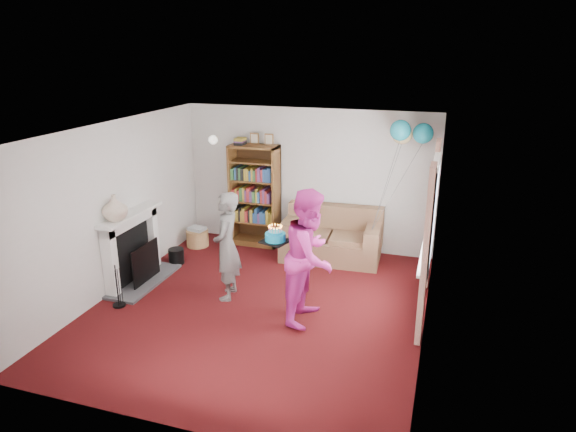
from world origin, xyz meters
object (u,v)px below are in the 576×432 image
(bookcase, at_px, (255,196))
(person_striped, at_px, (227,246))
(sofa, at_px, (332,239))
(birthday_cake, at_px, (275,237))
(person_magenta, at_px, (310,256))

(bookcase, bearing_deg, person_striped, -79.64)
(person_striped, bearing_deg, sofa, 138.67)
(bookcase, bearing_deg, birthday_cake, -63.25)
(bookcase, xyz_separation_m, person_magenta, (1.69, -2.38, -0.00))
(bookcase, distance_m, person_striped, 2.17)
(bookcase, relative_size, birthday_cake, 6.32)
(person_striped, xyz_separation_m, person_magenta, (1.30, -0.24, 0.11))
(person_striped, bearing_deg, person_magenta, 68.36)
(person_magenta, bearing_deg, sofa, 9.81)
(bookcase, bearing_deg, person_magenta, -54.63)
(bookcase, xyz_separation_m, person_striped, (0.39, -2.14, -0.11))
(bookcase, height_order, sofa, bookcase)
(sofa, bearing_deg, person_magenta, -87.96)
(bookcase, relative_size, sofa, 1.24)
(bookcase, xyz_separation_m, birthday_cake, (1.23, -2.43, 0.23))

